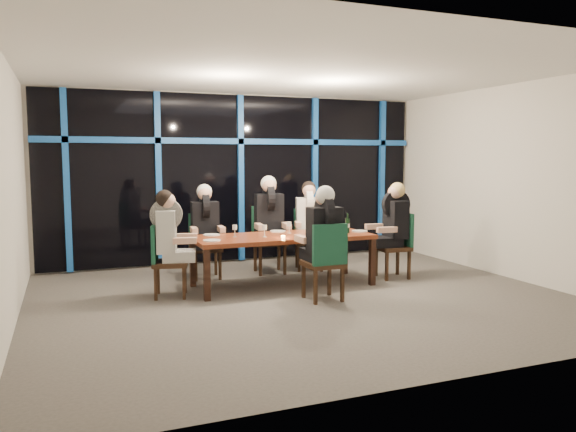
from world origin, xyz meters
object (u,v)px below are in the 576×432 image
Objects in this scene: chair_far_left at (205,242)px; wine_bottle at (347,225)px; chair_far_mid at (268,235)px; diner_far_left at (205,217)px; chair_near_mid at (326,258)px; diner_near_mid at (323,226)px; diner_end_left at (169,228)px; diner_far_mid at (270,210)px; dining_table at (283,240)px; chair_end_right at (398,242)px; diner_far_right at (309,212)px; chair_far_right at (308,236)px; water_pitcher at (339,227)px; diner_end_right at (393,216)px; chair_end_left at (164,257)px.

wine_bottle is (1.92, -1.13, 0.31)m from chair_far_left.
diner_far_left is (-1.07, -0.10, 0.35)m from chair_far_mid.
chair_near_mid is 1.03× the size of diner_near_mid.
chair_far_left is 2.31m from diner_near_mid.
chair_far_mid is 1.12× the size of diner_end_left.
diner_far_mid is (1.05, -0.07, 0.47)m from chair_far_left.
dining_table is at bearing 173.71° from wine_bottle.
dining_table is at bearing -91.18° from chair_far_mid.
chair_near_mid is at bearing 90.00° from diner_near_mid.
diner_far_right is (-1.04, 1.08, 0.40)m from chair_end_right.
chair_far_mid is (0.14, 1.04, -0.08)m from dining_table.
chair_far_right is 0.98× the size of chair_near_mid.
diner_end_left reaches higher than water_pitcher.
chair_far_mid is 1.04× the size of chair_near_mid.
chair_end_right is at bearing -153.81° from diner_near_mid.
chair_far_mid is at bearing -119.63° from diner_end_right.
chair_end_left is 2.57m from water_pitcher.
wine_bottle reaches higher than chair_far_right.
wine_bottle is (0.16, -1.06, -0.10)m from diner_far_right.
diner_end_right reaches higher than dining_table.
dining_table is 2.56× the size of chair_end_right.
dining_table is at bearing -114.54° from diner_far_right.
dining_table is 11.83× the size of water_pitcher.
diner_near_mid is (0.06, -1.90, -0.04)m from diner_far_mid.
wine_bottle is at bearing -43.90° from diner_far_mid.
diner_near_mid is (-1.60, -0.84, 0.01)m from diner_end_right.
diner_near_mid is (-1.69, -0.83, 0.42)m from chair_end_right.
wine_bottle reaches higher than chair_end_left.
wine_bottle reaches higher than chair_near_mid.
diner_end_right is (3.44, -0.07, 0.03)m from diner_end_left.
chair_far_left is 1.32m from chair_end_left.
diner_far_left is 2.07m from water_pitcher.
diner_end_right is 0.99× the size of diner_near_mid.
diner_far_left is 1.01× the size of diner_end_left.
water_pitcher is at bearing -125.95° from chair_near_mid.
diner_end_left is (-1.65, -0.04, 0.26)m from dining_table.
wine_bottle is at bearing -6.29° from dining_table.
chair_end_left is at bearing -179.21° from dining_table.
diner_far_mid is (1.86, 0.97, 0.48)m from chair_end_left.
diner_far_right is (2.56, 0.98, 0.41)m from chair_end_left.
diner_far_right is at bearing -107.90° from chair_near_mid.
dining_table is at bearing -79.61° from chair_near_mid.
dining_table is 1.02m from wine_bottle.
chair_far_mid is at bearing 126.72° from wine_bottle.
chair_far_mid reaches higher than chair_end_right.
chair_near_mid is (-0.67, -2.08, 0.01)m from chair_far_right.
diner_far_mid is 1.90m from diner_near_mid.
diner_end_left is at bearing -26.52° from diner_near_mid.
diner_end_right is (1.79, -0.12, 0.29)m from dining_table.
chair_far_right is at bearing 90.00° from diner_far_right.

